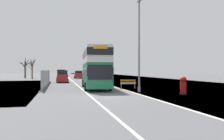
% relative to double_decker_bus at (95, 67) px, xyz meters
% --- Properties ---
extents(ground, '(140.00, 280.00, 0.10)m').
position_rel_double_decker_bus_xyz_m(ground, '(0.16, -7.85, -2.56)').
color(ground, '#4C4C4F').
extents(double_decker_bus, '(3.29, 10.63, 4.72)m').
position_rel_double_decker_bus_xyz_m(double_decker_bus, '(0.00, 0.00, 0.00)').
color(double_decker_bus, '#1E6B47').
rests_on(double_decker_bus, ground).
extents(lamppost_foreground, '(0.29, 0.70, 9.27)m').
position_rel_double_decker_bus_xyz_m(lamppost_foreground, '(3.64, -5.18, 1.88)').
color(lamppost_foreground, gray).
rests_on(lamppost_foreground, ground).
extents(red_pillar_postbox, '(0.59, 0.59, 1.64)m').
position_rel_double_decker_bus_xyz_m(red_pillar_postbox, '(6.55, -8.63, -1.61)').
color(red_pillar_postbox, black).
rests_on(red_pillar_postbox, ground).
extents(roadworks_barrier, '(1.91, 0.60, 1.06)m').
position_rel_double_decker_bus_xyz_m(roadworks_barrier, '(3.75, -0.96, -1.84)').
color(roadworks_barrier, orange).
rests_on(roadworks_barrier, ground).
extents(construction_site_fence, '(0.44, 20.60, 2.19)m').
position_rel_double_decker_bus_xyz_m(construction_site_fence, '(-5.94, 6.88, -1.46)').
color(construction_site_fence, '#A8AAAD').
rests_on(construction_site_fence, ground).
extents(car_oncoming_near, '(2.04, 4.41, 2.14)m').
position_rel_double_decker_bus_xyz_m(car_oncoming_near, '(-3.63, 14.45, -1.51)').
color(car_oncoming_near, maroon).
rests_on(car_oncoming_near, ground).
extents(car_receding_mid, '(2.01, 4.45, 2.27)m').
position_rel_double_decker_bus_xyz_m(car_receding_mid, '(-3.76, 23.42, -1.44)').
color(car_receding_mid, silver).
rests_on(car_receding_mid, ground).
extents(car_receding_far, '(2.06, 3.81, 1.99)m').
position_rel_double_decker_bus_xyz_m(car_receding_far, '(0.60, 32.67, -1.57)').
color(car_receding_far, maroon).
rests_on(car_receding_far, ground).
extents(car_far_side, '(2.09, 4.56, 2.18)m').
position_rel_double_decker_bus_xyz_m(car_far_side, '(-3.60, 41.18, -1.50)').
color(car_far_side, navy).
rests_on(car_far_side, ground).
extents(bare_tree_far_verge_near, '(2.05, 2.94, 5.08)m').
position_rel_double_decker_bus_xyz_m(bare_tree_far_verge_near, '(-10.74, 33.63, 0.01)').
color(bare_tree_far_verge_near, '#4C3D2D').
rests_on(bare_tree_far_verge_near, ground).
extents(bare_tree_far_verge_mid, '(3.60, 2.37, 5.38)m').
position_rel_double_decker_bus_xyz_m(bare_tree_far_verge_mid, '(-13.04, 38.75, 0.23)').
color(bare_tree_far_verge_mid, '#4C3D2D').
rests_on(bare_tree_far_verge_mid, ground).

